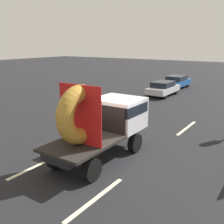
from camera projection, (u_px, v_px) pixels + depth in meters
The scene contains 8 objects.
ground_plane at pixel (111, 157), 11.17m from camera, with size 120.00×120.00×0.00m, color black.
flatbed_truck at pixel (105, 120), 10.91m from camera, with size 2.02×4.86×3.23m.
distant_sedan at pixel (163, 88), 23.77m from camera, with size 1.69×3.93×1.28m.
lane_dash_left_near at pixel (31, 169), 10.12m from camera, with size 2.10×0.16×0.01m, color beige.
lane_dash_left_far at pixel (138, 118), 16.91m from camera, with size 2.61×0.16×0.01m, color beige.
lane_dash_right_near at pixel (96, 198), 8.18m from camera, with size 2.84×0.16×0.01m, color beige.
lane_dash_right_far at pixel (187, 128), 14.91m from camera, with size 2.90×0.16×0.01m, color beige.
oncoming_car at pixel (177, 82), 27.56m from camera, with size 1.72×4.02×1.31m.
Camera 1 is at (5.79, -8.54, 4.66)m, focal length 42.70 mm.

